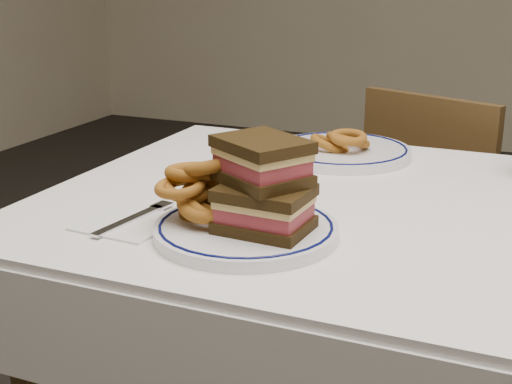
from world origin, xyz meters
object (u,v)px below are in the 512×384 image
at_px(chair_far, 442,227).
at_px(main_plate, 246,229).
at_px(far_plate, 341,151).
at_px(reuben_sandwich, 263,185).

height_order(chair_far, main_plate, chair_far).
bearing_deg(main_plate, far_plate, 90.05).
xyz_separation_m(chair_far, far_plate, (-0.16, -0.47, 0.31)).
bearing_deg(main_plate, reuben_sandwich, -3.54).
xyz_separation_m(chair_far, main_plate, (-0.16, -0.97, 0.31)).
height_order(chair_far, far_plate, chair_far).
bearing_deg(chair_far, main_plate, -99.17).
relative_size(chair_far, reuben_sandwich, 5.05).
distance_m(chair_far, far_plate, 0.59).
bearing_deg(chair_far, reuben_sandwich, -97.51).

